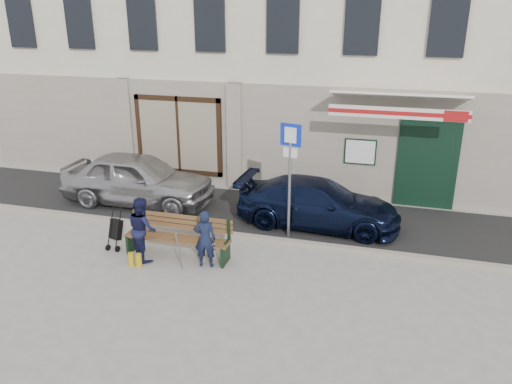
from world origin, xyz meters
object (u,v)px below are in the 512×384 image
at_px(car_navy, 318,203).
at_px(woman, 142,228).
at_px(stroller, 116,230).
at_px(car_silver, 138,179).
at_px(man, 205,239).
at_px(parking_sign, 290,162).
at_px(bench, 176,237).

distance_m(car_navy, woman, 4.43).
height_order(car_navy, woman, woman).
bearing_deg(stroller, car_silver, 125.65).
bearing_deg(car_navy, man, 147.09).
relative_size(car_silver, man, 3.35).
relative_size(woman, stroller, 1.44).
bearing_deg(car_navy, car_silver, 90.55).
height_order(parking_sign, man, parking_sign).
bearing_deg(bench, stroller, 179.36).
height_order(bench, woman, woman).
relative_size(car_silver, stroller, 4.30).
relative_size(car_navy, bench, 1.71).
distance_m(parking_sign, bench, 3.10).
bearing_deg(stroller, parking_sign, 42.02).
bearing_deg(woman, bench, -116.34).
bearing_deg(man, car_silver, -53.64).
bearing_deg(car_navy, woman, 131.82).
bearing_deg(bench, man, -16.74).
height_order(car_silver, woman, car_silver).
bearing_deg(man, bench, -27.38).
height_order(man, stroller, man).
distance_m(parking_sign, man, 2.67).
height_order(parking_sign, woman, parking_sign).
bearing_deg(car_silver, stroller, -162.62).
bearing_deg(car_silver, man, -133.29).
relative_size(car_silver, parking_sign, 1.53).
xyz_separation_m(woman, stroller, (-0.85, 0.29, -0.27)).
distance_m(bench, woman, 0.75).
xyz_separation_m(car_navy, man, (-1.97, -2.79, 0.04)).
distance_m(car_silver, bench, 3.60).
relative_size(bench, man, 1.88).
bearing_deg(bench, car_silver, 131.12).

